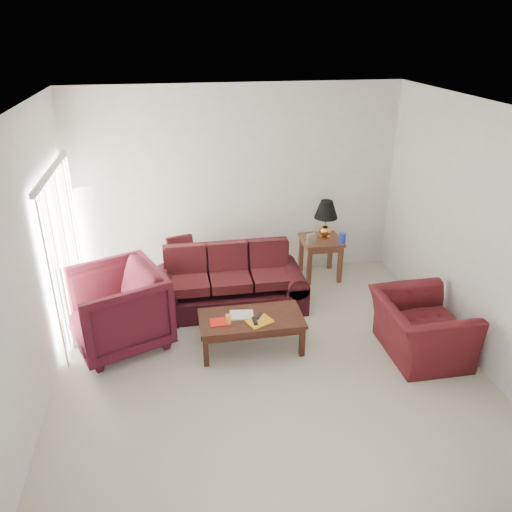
{
  "coord_description": "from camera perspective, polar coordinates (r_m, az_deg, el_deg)",
  "views": [
    {
      "loc": [
        -0.99,
        -4.85,
        3.77
      ],
      "look_at": [
        0.0,
        0.85,
        1.05
      ],
      "focal_mm": 35.0,
      "sensor_mm": 36.0,
      "label": 1
    }
  ],
  "objects": [
    {
      "name": "magazine_orange",
      "position": [
        6.13,
        0.41,
        -7.48
      ],
      "size": [
        0.37,
        0.33,
        0.02
      ],
      "primitive_type": "cube",
      "rotation": [
        0.0,
        0.0,
        0.44
      ],
      "color": "orange",
      "rests_on": "coffee_table"
    },
    {
      "name": "table_lamp",
      "position": [
        7.88,
        7.97,
        4.15
      ],
      "size": [
        0.45,
        0.45,
        0.61
      ],
      "primitive_type": null,
      "rotation": [
        0.0,
        0.0,
        0.27
      ],
      "color": "#B77C39",
      "rests_on": "end_table"
    },
    {
      "name": "armchair_right",
      "position": [
        6.5,
        18.25,
        -7.79
      ],
      "size": [
        1.0,
        1.14,
        0.74
      ],
      "primitive_type": "imported",
      "rotation": [
        0.0,
        0.0,
        1.57
      ],
      "color": "#420F13",
      "rests_on": "ground"
    },
    {
      "name": "magazine_white",
      "position": [
        6.26,
        -1.66,
        -6.73
      ],
      "size": [
        0.32,
        0.25,
        0.02
      ],
      "primitive_type": "cube",
      "rotation": [
        0.0,
        0.0,
        -0.11
      ],
      "color": "white",
      "rests_on": "coffee_table"
    },
    {
      "name": "blinds",
      "position": [
        6.86,
        -21.01,
        0.34
      ],
      "size": [
        0.1,
        2.0,
        2.16
      ],
      "primitive_type": "cube",
      "color": "silver",
      "rests_on": "ground"
    },
    {
      "name": "blue_canister",
      "position": [
        7.81,
        9.85,
        2.03
      ],
      "size": [
        0.13,
        0.13,
        0.16
      ],
      "primitive_type": "cylinder",
      "rotation": [
        0.0,
        0.0,
        0.32
      ],
      "color": "#1A2DAB",
      "rests_on": "end_table"
    },
    {
      "name": "floor",
      "position": [
        6.22,
        1.36,
        -12.12
      ],
      "size": [
        5.0,
        5.0,
        0.0
      ],
      "primitive_type": "plane",
      "color": "beige",
      "rests_on": "ground"
    },
    {
      "name": "floor_lamp",
      "position": [
        7.58,
        -18.39,
        1.24
      ],
      "size": [
        0.34,
        0.34,
        1.72
      ],
      "primitive_type": null,
      "rotation": [
        0.0,
        0.0,
        0.24
      ],
      "color": "white",
      "rests_on": "ground"
    },
    {
      "name": "picture_frame",
      "position": [
        8.1,
        6.27,
        3.05
      ],
      "size": [
        0.12,
        0.15,
        0.05
      ],
      "primitive_type": "cube",
      "rotation": [
        1.36,
        0.0,
        0.02
      ],
      "color": "silver",
      "rests_on": "end_table"
    },
    {
      "name": "throw_pillow",
      "position": [
        7.57,
        -8.65,
        0.81
      ],
      "size": [
        0.43,
        0.28,
        0.41
      ],
      "primitive_type": "cube",
      "rotation": [
        -0.21,
        0.0,
        0.26
      ],
      "color": "black",
      "rests_on": "sofa"
    },
    {
      "name": "clock",
      "position": [
        7.74,
        6.32,
        2.0
      ],
      "size": [
        0.16,
        0.11,
        0.16
      ],
      "primitive_type": "cube",
      "rotation": [
        0.0,
        0.0,
        0.42
      ],
      "color": "silver",
      "rests_on": "end_table"
    },
    {
      "name": "armchair_left",
      "position": [
        6.52,
        -15.65,
        -5.84
      ],
      "size": [
        1.46,
        1.44,
        1.03
      ],
      "primitive_type": "imported",
      "rotation": [
        0.0,
        0.0,
        -1.18
      ],
      "color": "#3C0D17",
      "rests_on": "ground"
    },
    {
      "name": "magazine_red",
      "position": [
        6.14,
        -4.12,
        -7.54
      ],
      "size": [
        0.26,
        0.2,
        0.01
      ],
      "primitive_type": "cube",
      "rotation": [
        0.0,
        0.0,
        0.04
      ],
      "color": "red",
      "rests_on": "coffee_table"
    },
    {
      "name": "remote_b",
      "position": [
        6.21,
        0.32,
        -6.84
      ],
      "size": [
        0.12,
        0.16,
        0.02
      ],
      "primitive_type": "cube",
      "rotation": [
        0.0,
        0.0,
        -0.52
      ],
      "color": "black",
      "rests_on": "coffee_table"
    },
    {
      "name": "sofa",
      "position": [
        7.1,
        -3.02,
        -2.84
      ],
      "size": [
        2.19,
        1.05,
        0.87
      ],
      "primitive_type": null,
      "rotation": [
        0.0,
        0.0,
        0.06
      ],
      "color": "black",
      "rests_on": "ground"
    },
    {
      "name": "coffee_table",
      "position": [
        6.35,
        -0.56,
        -8.74
      ],
      "size": [
        1.44,
        1.09,
        0.45
      ],
      "primitive_type": null,
      "rotation": [
        0.0,
        0.0,
        0.39
      ],
      "color": "black",
      "rests_on": "ground"
    },
    {
      "name": "remote_a",
      "position": [
        6.11,
        -0.14,
        -7.41
      ],
      "size": [
        0.05,
        0.17,
        0.02
      ],
      "primitive_type": "cube",
      "rotation": [
        0.0,
        0.0,
        0.0
      ],
      "color": "black",
      "rests_on": "coffee_table"
    },
    {
      "name": "end_table",
      "position": [
        8.08,
        7.35,
        -0.2
      ],
      "size": [
        0.64,
        0.64,
        0.67
      ],
      "primitive_type": null,
      "rotation": [
        0.0,
        0.0,
        -0.04
      ],
      "color": "#51251B",
      "rests_on": "ground"
    },
    {
      "name": "yellow_glass",
      "position": [
        6.08,
        -3.17,
        -7.24
      ],
      "size": [
        0.09,
        0.09,
        0.12
      ],
      "primitive_type": "cylinder",
      "rotation": [
        0.0,
        0.0,
        0.28
      ],
      "color": "#FFB438",
      "rests_on": "coffee_table"
    }
  ]
}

